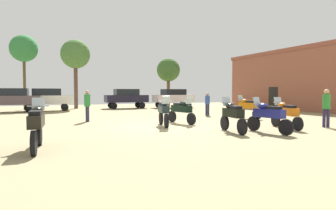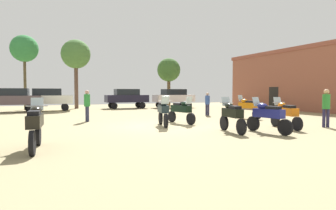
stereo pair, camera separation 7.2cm
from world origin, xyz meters
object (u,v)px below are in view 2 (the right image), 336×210
car_1 (47,98)px  person_2 (207,102)px  tree_1 (169,70)px  tree_6 (24,49)px  motorcycle_5 (285,113)px  motorcycle_8 (163,111)px  car_3 (127,97)px  motorcycle_6 (247,107)px  tree_3 (76,55)px  person_3 (87,103)px  motorcycle_4 (181,110)px  car_2 (13,98)px  car_4 (174,97)px  brick_building (319,79)px  motorcycle_7 (35,125)px  motorcycle_2 (268,115)px  person_1 (326,105)px  motorcycle_1 (232,115)px

car_1 → person_2: 14.58m
tree_1 → tree_6: size_ratio=0.80×
motorcycle_5 → motorcycle_8: bearing=158.2°
car_3 → tree_6: bearing=80.6°
motorcycle_6 → tree_3: bearing=109.7°
person_3 → tree_3: tree_3 is taller
motorcycle_5 → person_2: 7.80m
motorcycle_4 → car_2: size_ratio=0.51×
car_4 → person_3: car_4 is taller
motorcycle_4 → car_3: bearing=-106.3°
brick_building → motorcycle_6: bearing=-161.3°
tree_1 → tree_3: 10.53m
tree_3 → car_3: bearing=-20.7°
tree_1 → motorcycle_4: bearing=-112.4°
motorcycle_5 → car_3: (-2.11, 18.83, 0.46)m
motorcycle_5 → person_3: bearing=150.6°
motorcycle_5 → tree_6: size_ratio=0.31×
motorcycle_5 → person_2: bearing=96.9°
motorcycle_7 → motorcycle_2: bearing=4.2°
motorcycle_6 → car_1: 17.55m
person_1 → tree_6: 25.60m
car_4 → motorcycle_7: bearing=143.9°
motorcycle_2 → car_1: size_ratio=0.51×
car_4 → tree_3: (-9.72, 2.74, 4.29)m
brick_building → motorcycle_5: brick_building is taller
motorcycle_4 → motorcycle_8: 1.51m
motorcycle_5 → car_2: car_2 is taller
person_1 → person_3: size_ratio=1.02×
motorcycle_1 → car_3: bearing=96.5°
car_1 → person_3: (1.81, -11.09, -0.12)m
car_1 → brick_building: bearing=-108.9°
motorcycle_4 → motorcycle_2: bearing=98.1°
car_1 → person_2: (10.37, -10.25, -0.21)m
motorcycle_7 → tree_1: bearing=61.9°
motorcycle_1 → motorcycle_6: size_ratio=1.00×
car_1 → tree_6: tree_6 is taller
motorcycle_7 → person_1: size_ratio=1.23×
brick_building → motorcycle_4: (-16.74, -4.74, -2.14)m
motorcycle_8 → car_3: car_3 is taller
motorcycle_1 → tree_3: tree_3 is taller
motorcycle_6 → car_3: bearing=96.5°
car_3 → tree_1: size_ratio=0.77×
motorcycle_1 → tree_1: 22.09m
motorcycle_6 → person_1: person_1 is taller
motorcycle_7 → motorcycle_4: bearing=37.7°
car_1 → tree_6: (-1.88, 2.63, 4.58)m
motorcycle_7 → car_4: (13.29, 18.51, 0.43)m
motorcycle_6 → person_3: 9.84m
motorcycle_8 → car_2: size_ratio=0.48×
motorcycle_1 → car_1: car_1 is taller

